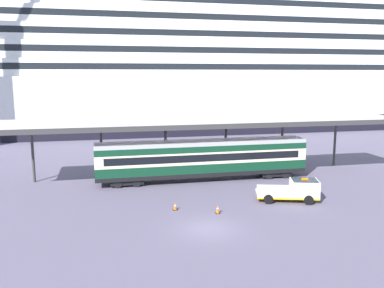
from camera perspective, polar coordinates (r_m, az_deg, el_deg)
ground_plane at (r=29.19m, az=2.24°, el=-11.80°), size 400.00×400.00×0.00m
cruise_ship at (r=84.09m, az=4.05°, el=10.87°), size 177.92×25.71×37.25m
platform_canopy at (r=40.99m, az=1.39°, el=3.23°), size 40.25×5.78×6.32m
train_carriage at (r=41.16m, az=1.51°, el=-2.01°), size 21.47×2.81×4.11m
service_truck at (r=35.89m, az=14.07°, el=-6.26°), size 5.56×3.43×2.02m
traffic_cone_near at (r=32.79m, az=-2.39°, el=-8.76°), size 0.36×0.36×0.63m
traffic_cone_mid at (r=32.05m, az=3.65°, el=-9.15°), size 0.36×0.36×0.70m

